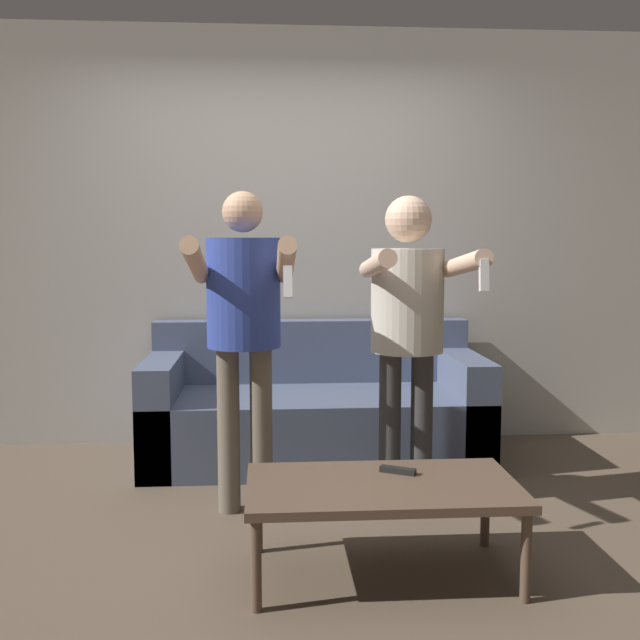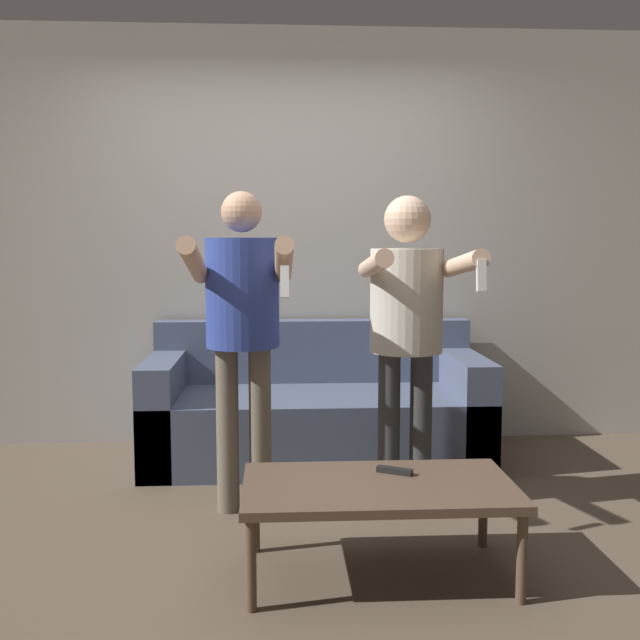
{
  "view_description": "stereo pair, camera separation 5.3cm",
  "coord_description": "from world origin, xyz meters",
  "px_view_note": "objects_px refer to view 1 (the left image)",
  "views": [
    {
      "loc": [
        -0.09,
        -3.34,
        1.35
      ],
      "look_at": [
        0.19,
        0.69,
        0.91
      ],
      "focal_mm": 42.0,
      "sensor_mm": 36.0,
      "label": 1
    },
    {
      "loc": [
        -0.04,
        -3.34,
        1.35
      ],
      "look_at": [
        0.19,
        0.69,
        0.91
      ],
      "focal_mm": 42.0,
      "sensor_mm": 36.0,
      "label": 2
    }
  ],
  "objects_px": {
    "person_standing_left": "(244,312)",
    "coffee_table": "(382,491)",
    "person_standing_right": "(408,313)",
    "couch": "(315,413)",
    "remote_on_table": "(398,470)"
  },
  "relations": [
    {
      "from": "couch",
      "to": "person_standing_right",
      "type": "xyz_separation_m",
      "value": [
        0.4,
        -0.9,
        0.7
      ]
    },
    {
      "from": "person_standing_left",
      "to": "coffee_table",
      "type": "xyz_separation_m",
      "value": [
        0.56,
        -0.74,
        -0.65
      ]
    },
    {
      "from": "person_standing_left",
      "to": "person_standing_right",
      "type": "relative_size",
      "value": 1.01
    },
    {
      "from": "couch",
      "to": "remote_on_table",
      "type": "relative_size",
      "value": 13.58
    },
    {
      "from": "couch",
      "to": "person_standing_left",
      "type": "height_order",
      "value": "person_standing_left"
    },
    {
      "from": "person_standing_left",
      "to": "person_standing_right",
      "type": "bearing_deg",
      "value": -0.14
    },
    {
      "from": "person_standing_left",
      "to": "person_standing_right",
      "type": "height_order",
      "value": "person_standing_left"
    },
    {
      "from": "couch",
      "to": "remote_on_table",
      "type": "bearing_deg",
      "value": -80.75
    },
    {
      "from": "person_standing_left",
      "to": "person_standing_right",
      "type": "xyz_separation_m",
      "value": [
        0.8,
        -0.0,
        -0.01
      ]
    },
    {
      "from": "coffee_table",
      "to": "couch",
      "type": "bearing_deg",
      "value": 95.77
    },
    {
      "from": "person_standing_left",
      "to": "couch",
      "type": "bearing_deg",
      "value": 65.95
    },
    {
      "from": "couch",
      "to": "coffee_table",
      "type": "height_order",
      "value": "couch"
    },
    {
      "from": "couch",
      "to": "remote_on_table",
      "type": "height_order",
      "value": "couch"
    },
    {
      "from": "person_standing_left",
      "to": "coffee_table",
      "type": "bearing_deg",
      "value": -52.56
    },
    {
      "from": "couch",
      "to": "person_standing_right",
      "type": "relative_size",
      "value": 1.3
    }
  ]
}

